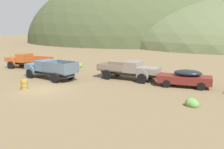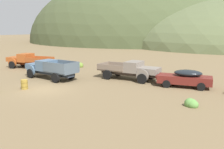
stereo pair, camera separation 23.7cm
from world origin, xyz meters
The scene contains 9 objects.
ground_plane centered at (0.00, 0.00, 0.00)m, with size 300.00×300.00×0.00m, color brown.
hill_far_left centered at (-29.92, 69.98, 0.00)m, with size 80.17×69.98×47.62m, color #424C2D.
truck_oxide_orange centered at (-10.56, 6.45, 0.99)m, with size 6.49×3.37×1.89m.
truck_chalk_blue centered at (-3.25, 3.38, 1.03)m, with size 6.40×2.49×1.91m.
truck_primer_gray centered at (4.58, 7.45, 1.00)m, with size 6.36×2.77×1.89m.
car_oxblood centered at (9.66, 7.19, 0.82)m, with size 5.09×2.61×1.57m.
oil_drum_foreground centered at (-1.55, -0.88, 0.41)m, with size 0.60×0.60×0.83m.
bush_near_barrel centered at (11.76, 2.07, 0.19)m, with size 0.94×0.74×0.73m.
bush_front_right centered at (-5.12, 10.78, 0.21)m, with size 1.01×1.00×0.82m.
Camera 2 is at (15.44, -13.60, 5.16)m, focal length 38.22 mm.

